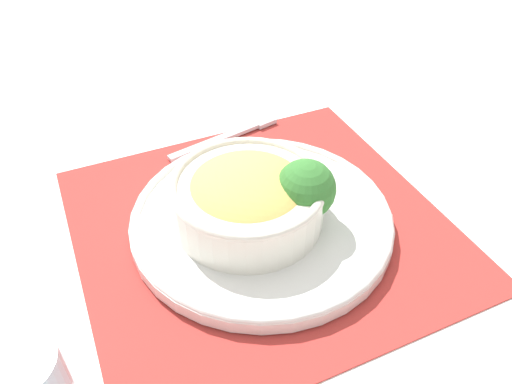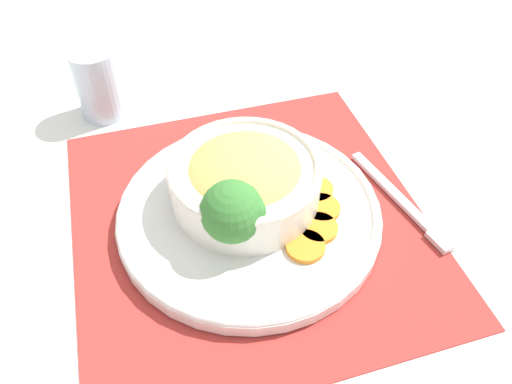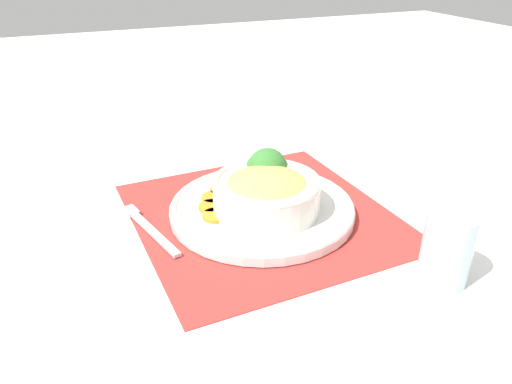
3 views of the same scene
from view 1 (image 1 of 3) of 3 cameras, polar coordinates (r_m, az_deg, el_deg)
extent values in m
plane|color=white|center=(0.61, 0.62, -3.93)|extent=(4.00, 4.00, 0.00)
cube|color=#B2332D|center=(0.61, 0.62, -3.79)|extent=(0.43, 0.45, 0.00)
cylinder|color=white|center=(0.60, 0.63, -3.11)|extent=(0.31, 0.31, 0.02)
torus|color=white|center=(0.59, 0.63, -2.55)|extent=(0.31, 0.31, 0.01)
cylinder|color=silver|center=(0.57, -0.99, -1.04)|extent=(0.18, 0.18, 0.05)
torus|color=silver|center=(0.56, -1.02, 0.99)|extent=(0.18, 0.18, 0.01)
ellipsoid|color=#E0B75B|center=(0.56, -1.00, -0.04)|extent=(0.14, 0.14, 0.06)
cylinder|color=#84AD5B|center=(0.58, 5.45, -2.43)|extent=(0.03, 0.03, 0.02)
sphere|color=#387A33|center=(0.56, 5.68, 0.34)|extent=(0.07, 0.07, 0.07)
sphere|color=#387A33|center=(0.57, 5.65, 2.08)|extent=(0.03, 0.03, 0.03)
sphere|color=#387A33|center=(0.54, 5.86, -0.64)|extent=(0.03, 0.03, 0.03)
cylinder|color=orange|center=(0.65, 4.95, 1.88)|extent=(0.04, 0.04, 0.01)
cylinder|color=orange|center=(0.66, 2.44, 2.60)|extent=(0.04, 0.04, 0.01)
cylinder|color=orange|center=(0.66, -0.25, 2.71)|extent=(0.04, 0.04, 0.01)
cylinder|color=orange|center=(0.65, -2.86, 2.23)|extent=(0.04, 0.04, 0.01)
cube|color=silver|center=(0.74, -3.77, 6.19)|extent=(0.05, 0.18, 0.01)
cube|color=silver|center=(0.78, 1.00, 8.05)|extent=(0.03, 0.04, 0.01)
camera|label=2|loc=(0.63, 48.10, 33.09)|focal=35.00mm
camera|label=3|loc=(0.86, -64.66, 20.10)|focal=35.00mm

